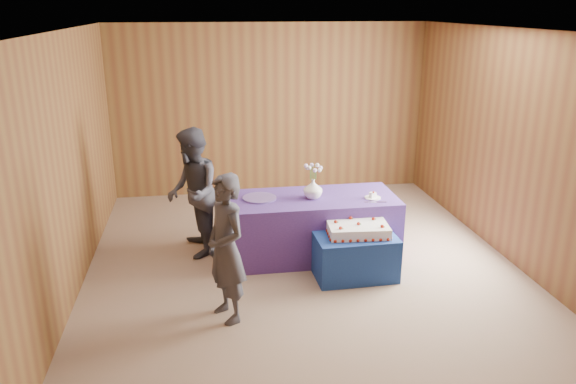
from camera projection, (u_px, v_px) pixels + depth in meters
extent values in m
plane|color=#896E5E|center=(304.00, 269.00, 6.57)|extent=(6.00, 6.00, 0.00)
cube|color=brown|center=(270.00, 110.00, 8.96)|extent=(5.00, 0.04, 2.70)
cube|color=brown|center=(399.00, 287.00, 3.33)|extent=(5.00, 0.04, 2.70)
cube|color=brown|center=(67.00, 168.00, 5.77)|extent=(0.04, 6.00, 2.70)
cube|color=brown|center=(516.00, 149.00, 6.52)|extent=(0.04, 6.00, 2.70)
cube|color=white|center=(306.00, 30.00, 5.72)|extent=(5.00, 6.00, 0.04)
cube|color=#1A4291|center=(353.00, 254.00, 6.39)|extent=(0.92, 0.72, 0.50)
cube|color=#513187|center=(313.00, 226.00, 6.86)|extent=(2.00, 0.91, 0.75)
cube|color=white|center=(358.00, 229.00, 6.27)|extent=(0.69, 0.49, 0.12)
sphere|color=#9B1C0B|center=(331.00, 242.00, 6.05)|extent=(0.04, 0.04, 0.04)
sphere|color=#9B1C0B|center=(392.00, 239.00, 6.10)|extent=(0.04, 0.04, 0.04)
sphere|color=#9B1C0B|center=(325.00, 226.00, 6.47)|extent=(0.04, 0.04, 0.04)
sphere|color=#9B1C0B|center=(382.00, 224.00, 6.52)|extent=(0.04, 0.04, 0.04)
sphere|color=#9B1C0B|center=(342.00, 227.00, 6.13)|extent=(0.04, 0.04, 0.04)
cone|color=#14591C|center=(345.00, 228.00, 6.14)|extent=(0.02, 0.03, 0.03)
sphere|color=#9B1C0B|center=(372.00, 219.00, 6.36)|extent=(0.04, 0.04, 0.04)
cone|color=#14591C|center=(374.00, 220.00, 6.36)|extent=(0.02, 0.03, 0.03)
sphere|color=#9B1C0B|center=(358.00, 222.00, 6.25)|extent=(0.04, 0.04, 0.04)
cone|color=#14591C|center=(360.00, 223.00, 6.26)|extent=(0.02, 0.03, 0.03)
imported|color=white|center=(313.00, 189.00, 6.66)|extent=(0.25, 0.25, 0.24)
cylinder|color=#315F26|center=(316.00, 173.00, 6.61)|extent=(0.01, 0.01, 0.15)
sphere|color=silver|center=(321.00, 167.00, 6.59)|extent=(0.05, 0.05, 0.05)
cylinder|color=#315F26|center=(315.00, 173.00, 6.63)|extent=(0.01, 0.01, 0.15)
sphere|color=silver|center=(317.00, 166.00, 6.65)|extent=(0.05, 0.05, 0.05)
cylinder|color=#315F26|center=(313.00, 173.00, 6.64)|extent=(0.01, 0.01, 0.15)
sphere|color=silver|center=(312.00, 165.00, 6.66)|extent=(0.05, 0.05, 0.05)
cylinder|color=#315F26|center=(311.00, 173.00, 6.62)|extent=(0.01, 0.01, 0.15)
sphere|color=silver|center=(307.00, 166.00, 6.63)|extent=(0.05, 0.05, 0.05)
cylinder|color=#315F26|center=(310.00, 173.00, 6.60)|extent=(0.01, 0.01, 0.15)
sphere|color=silver|center=(306.00, 168.00, 6.57)|extent=(0.05, 0.05, 0.05)
cylinder|color=#315F26|center=(311.00, 174.00, 6.58)|extent=(0.01, 0.01, 0.15)
sphere|color=silver|center=(309.00, 169.00, 6.51)|extent=(0.05, 0.05, 0.05)
cylinder|color=#315F26|center=(314.00, 174.00, 6.57)|extent=(0.01, 0.01, 0.15)
sphere|color=silver|center=(315.00, 169.00, 6.50)|extent=(0.05, 0.05, 0.05)
cylinder|color=#315F26|center=(316.00, 174.00, 6.58)|extent=(0.01, 0.01, 0.15)
sphere|color=silver|center=(319.00, 169.00, 6.53)|extent=(0.05, 0.05, 0.05)
cylinder|color=#604A95|center=(259.00, 198.00, 6.68)|extent=(0.53, 0.53, 0.02)
cylinder|color=white|center=(373.00, 198.00, 6.70)|extent=(0.21, 0.21, 0.01)
cube|color=white|center=(373.00, 195.00, 6.69)|extent=(0.09, 0.08, 0.06)
sphere|color=#9B1C0B|center=(373.00, 192.00, 6.65)|extent=(0.02, 0.02, 0.02)
cube|color=#B8B8BD|center=(375.00, 202.00, 6.56)|extent=(0.26, 0.06, 0.00)
imported|color=#373742|center=(226.00, 249.00, 5.34)|extent=(0.55, 0.64, 1.48)
imported|color=#363641|center=(193.00, 193.00, 6.76)|extent=(0.67, 0.82, 1.58)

